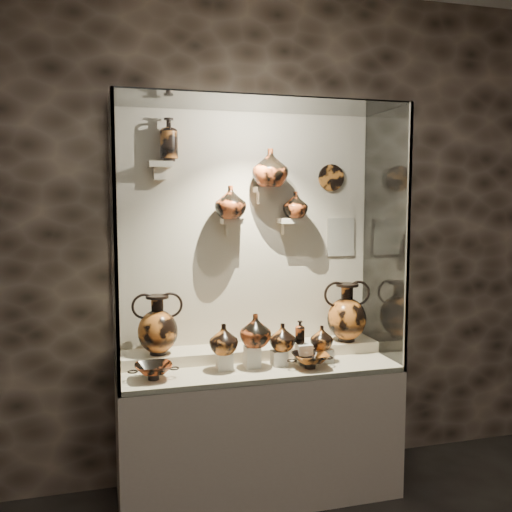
% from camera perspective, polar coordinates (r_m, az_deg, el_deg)
% --- Properties ---
extents(wall_back, '(5.00, 0.02, 3.20)m').
position_cam_1_polar(wall_back, '(3.73, -1.15, 2.02)').
color(wall_back, black).
rests_on(wall_back, ground).
extents(plinth, '(1.70, 0.60, 0.80)m').
position_cam_1_polar(plinth, '(3.70, 0.19, -17.17)').
color(plinth, beige).
rests_on(plinth, floor).
extents(front_tier, '(1.68, 0.58, 0.03)m').
position_cam_1_polar(front_tier, '(3.56, 0.19, -11.01)').
color(front_tier, beige).
rests_on(front_tier, plinth).
extents(rear_tier, '(1.70, 0.25, 0.10)m').
position_cam_1_polar(rear_tier, '(3.71, -0.56, -9.74)').
color(rear_tier, beige).
rests_on(rear_tier, plinth).
extents(back_panel, '(1.70, 0.03, 1.60)m').
position_cam_1_polar(back_panel, '(3.72, -1.13, 2.02)').
color(back_panel, beige).
rests_on(back_panel, plinth).
extents(glass_front, '(1.70, 0.01, 1.60)m').
position_cam_1_polar(glass_front, '(3.14, 1.67, 1.32)').
color(glass_front, white).
rests_on(glass_front, plinth).
extents(glass_left, '(0.01, 0.60, 1.60)m').
position_cam_1_polar(glass_left, '(3.29, -14.12, 1.36)').
color(glass_left, white).
rests_on(glass_left, plinth).
extents(glass_right, '(0.01, 0.60, 1.60)m').
position_cam_1_polar(glass_right, '(3.74, 12.76, 1.90)').
color(glass_right, white).
rests_on(glass_right, plinth).
extents(glass_top, '(1.70, 0.60, 0.01)m').
position_cam_1_polar(glass_top, '(3.46, 0.20, 14.97)').
color(glass_top, white).
rests_on(glass_top, back_panel).
extents(frame_post_left, '(0.02, 0.02, 1.60)m').
position_cam_1_polar(frame_post_left, '(3.00, -13.85, 0.96)').
color(frame_post_left, gray).
rests_on(frame_post_left, plinth).
extents(frame_post_right, '(0.02, 0.02, 1.60)m').
position_cam_1_polar(frame_post_right, '(3.49, 14.94, 1.57)').
color(frame_post_right, gray).
rests_on(frame_post_right, plinth).
extents(pedestal_a, '(0.09, 0.09, 0.10)m').
position_cam_1_polar(pedestal_a, '(3.45, -3.16, -10.47)').
color(pedestal_a, silver).
rests_on(pedestal_a, front_tier).
extents(pedestal_b, '(0.09, 0.09, 0.13)m').
position_cam_1_polar(pedestal_b, '(3.48, -0.39, -10.04)').
color(pedestal_b, silver).
rests_on(pedestal_b, front_tier).
extents(pedestal_c, '(0.09, 0.09, 0.09)m').
position_cam_1_polar(pedestal_c, '(3.53, 2.32, -10.14)').
color(pedestal_c, silver).
rests_on(pedestal_c, front_tier).
extents(pedestal_d, '(0.09, 0.09, 0.12)m').
position_cam_1_polar(pedestal_d, '(3.58, 4.79, -9.69)').
color(pedestal_d, silver).
rests_on(pedestal_d, front_tier).
extents(pedestal_e, '(0.09, 0.09, 0.08)m').
position_cam_1_polar(pedestal_e, '(3.64, 6.88, -9.80)').
color(pedestal_e, silver).
rests_on(pedestal_e, front_tier).
extents(bracket_ul, '(0.14, 0.12, 0.04)m').
position_cam_1_polar(bracket_ul, '(3.55, -9.57, 9.03)').
color(bracket_ul, beige).
rests_on(bracket_ul, back_panel).
extents(bracket_ca, '(0.14, 0.12, 0.04)m').
position_cam_1_polar(bracket_ca, '(3.62, -2.37, 3.49)').
color(bracket_ca, beige).
rests_on(bracket_ca, back_panel).
extents(bracket_cb, '(0.10, 0.12, 0.04)m').
position_cam_1_polar(bracket_cb, '(3.67, 0.67, 6.65)').
color(bracket_cb, beige).
rests_on(bracket_cb, back_panel).
extents(bracket_cc, '(0.14, 0.12, 0.04)m').
position_cam_1_polar(bracket_cc, '(3.73, 3.33, 3.55)').
color(bracket_cc, beige).
rests_on(bracket_cc, back_panel).
extents(amphora_left, '(0.35, 0.35, 0.37)m').
position_cam_1_polar(amphora_left, '(3.52, -9.81, -6.77)').
color(amphora_left, '#AD5C21').
rests_on(amphora_left, rear_tier).
extents(amphora_right, '(0.33, 0.33, 0.39)m').
position_cam_1_polar(amphora_right, '(3.84, 9.05, -5.56)').
color(amphora_right, '#AD5C21').
rests_on(amphora_right, rear_tier).
extents(jug_a, '(0.22, 0.22, 0.18)m').
position_cam_1_polar(jug_a, '(3.39, -3.26, -8.29)').
color(jug_a, '#AD5C21').
rests_on(jug_a, pedestal_a).
extents(jug_b, '(0.22, 0.22, 0.20)m').
position_cam_1_polar(jug_b, '(3.43, -0.07, -7.44)').
color(jug_b, '#B2481F').
rests_on(jug_b, pedestal_b).
extents(jug_c, '(0.20, 0.20, 0.17)m').
position_cam_1_polar(jug_c, '(3.51, 2.66, -8.09)').
color(jug_c, '#AD5C21').
rests_on(jug_c, pedestal_c).
extents(jug_e, '(0.18, 0.18, 0.15)m').
position_cam_1_polar(jug_e, '(3.60, 6.57, -8.10)').
color(jug_e, '#AD5C21').
rests_on(jug_e, pedestal_e).
extents(lekythos_small, '(0.09, 0.09, 0.16)m').
position_cam_1_polar(lekythos_small, '(3.55, 4.40, -7.46)').
color(lekythos_small, '#B2481F').
rests_on(lekythos_small, pedestal_d).
extents(kylix_left, '(0.34, 0.32, 0.11)m').
position_cam_1_polar(kylix_left, '(3.31, -10.21, -11.14)').
color(kylix_left, '#B2481F').
rests_on(kylix_left, front_tier).
extents(kylix_right, '(0.29, 0.26, 0.11)m').
position_cam_1_polar(kylix_right, '(3.48, 5.43, -10.22)').
color(kylix_right, '#AD5C21').
rests_on(kylix_right, front_tier).
extents(lekythos_tall, '(0.16, 0.16, 0.29)m').
position_cam_1_polar(lekythos_tall, '(3.56, -8.71, 11.69)').
color(lekythos_tall, '#AD5C21').
rests_on(lekythos_tall, bracket_ul).
extents(ovoid_vase_a, '(0.26, 0.26, 0.21)m').
position_cam_1_polar(ovoid_vase_a, '(3.57, -2.57, 5.40)').
color(ovoid_vase_a, '#B2481F').
rests_on(ovoid_vase_a, bracket_ca).
extents(ovoid_vase_b, '(0.28, 0.28, 0.24)m').
position_cam_1_polar(ovoid_vase_b, '(3.62, 1.43, 8.82)').
color(ovoid_vase_b, '#B2481F').
rests_on(ovoid_vase_b, bracket_cb).
extents(ovoid_vase_c, '(0.22, 0.22, 0.17)m').
position_cam_1_polar(ovoid_vase_c, '(3.71, 3.95, 5.13)').
color(ovoid_vase_c, '#B2481F').
rests_on(ovoid_vase_c, bracket_cc).
extents(wall_plate, '(0.18, 0.02, 0.18)m').
position_cam_1_polar(wall_plate, '(3.88, 7.51, 7.77)').
color(wall_plate, '#B16222').
rests_on(wall_plate, back_panel).
extents(info_placard, '(0.20, 0.01, 0.26)m').
position_cam_1_polar(info_placard, '(3.93, 8.45, 1.89)').
color(info_placard, beige).
rests_on(info_placard, back_panel).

